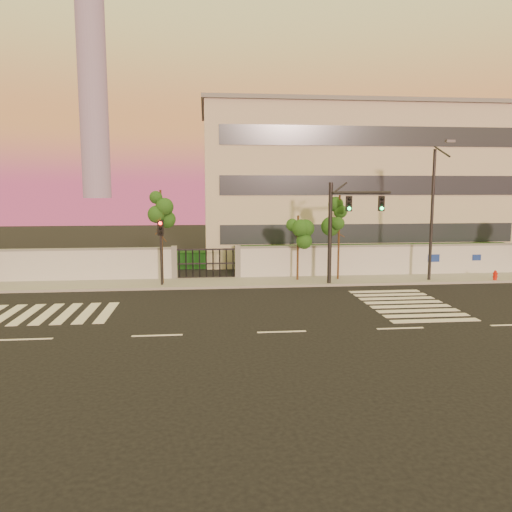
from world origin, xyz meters
name	(u,v)px	position (x,y,z in m)	size (l,w,h in m)	color
ground	(282,332)	(0.00, 0.00, 0.00)	(120.00, 120.00, 0.00)	black
sidewalk	(256,282)	(0.00, 10.50, 0.07)	(60.00, 3.00, 0.15)	gray
perimeter_wall	(255,262)	(0.10, 12.00, 1.07)	(60.00, 0.36, 2.20)	silver
hedge_row	(266,260)	(1.17, 14.74, 0.82)	(41.00, 4.25, 1.80)	#0F3412
institutional_building	(348,184)	(9.00, 21.99, 6.16)	(24.40, 12.40, 12.25)	beige
distant_skyscraper	(93,87)	(-65.00, 280.00, 61.98)	(16.00, 16.00, 118.00)	gray
road_markings	(237,310)	(-1.58, 3.76, 0.01)	(57.00, 7.62, 0.02)	silver
street_tree_c	(161,216)	(-5.60, 10.39, 4.19)	(1.56, 1.24, 5.70)	#382314
street_tree_d	(298,233)	(2.66, 10.69, 3.05)	(1.61, 1.28, 4.14)	#382314
street_tree_e	(339,218)	(5.23, 10.65, 3.96)	(1.50, 1.20, 5.38)	#382314
traffic_signal_main	(343,221)	(5.08, 9.32, 3.88)	(3.86, 0.83, 6.13)	black
traffic_signal_secondary	(161,244)	(-5.62, 9.84, 2.57)	(0.32, 0.32, 4.05)	black
streetlight_east	(434,208)	(10.78, 9.64, 4.59)	(0.51, 2.05, 8.50)	black
fire_hydrant	(495,276)	(14.81, 9.28, 0.38)	(0.28, 0.28, 0.75)	red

